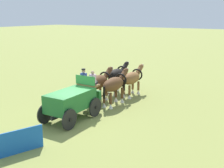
% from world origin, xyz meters
% --- Properties ---
extents(ground_plane, '(220.00, 220.00, 0.00)m').
position_xyz_m(ground_plane, '(0.00, 0.00, 0.00)').
color(ground_plane, olive).
extents(show_wagon, '(5.91, 2.07, 2.73)m').
position_xyz_m(show_wagon, '(0.17, 0.01, 1.17)').
color(show_wagon, '#236B2D').
rests_on(show_wagon, ground).
extents(draft_horse_rear_near, '(3.20, 1.06, 2.24)m').
position_xyz_m(draft_horse_rear_near, '(3.80, 0.83, 1.37)').
color(draft_horse_rear_near, brown).
rests_on(draft_horse_rear_near, ground).
extents(draft_horse_rear_off, '(3.25, 1.03, 2.26)m').
position_xyz_m(draft_horse_rear_off, '(3.87, -0.47, 1.39)').
color(draft_horse_rear_off, brown).
rests_on(draft_horse_rear_off, ground).
extents(draft_horse_lead_near, '(3.07, 1.05, 2.27)m').
position_xyz_m(draft_horse_lead_near, '(6.40, 0.95, 1.40)').
color(draft_horse_lead_near, black).
rests_on(draft_horse_lead_near, ground).
extents(draft_horse_lead_off, '(3.16, 1.00, 2.17)m').
position_xyz_m(draft_horse_lead_off, '(6.47, -0.34, 1.31)').
color(draft_horse_lead_off, brown).
rests_on(draft_horse_lead_off, ground).
extents(sponsor_banner, '(3.04, 1.10, 1.10)m').
position_xyz_m(sponsor_banner, '(-4.81, -0.69, 0.55)').
color(sponsor_banner, '#1959B2').
rests_on(sponsor_banner, ground).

